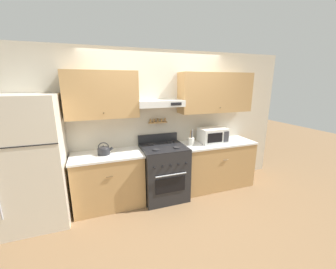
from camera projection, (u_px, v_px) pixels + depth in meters
ground_plane at (169, 203)px, 3.50m from camera, size 16.00×16.00×0.00m
wall_back at (162, 113)px, 3.69m from camera, size 5.20×0.46×2.55m
counter_left at (109, 180)px, 3.37m from camera, size 1.12×0.63×0.89m
counter_right at (215, 164)px, 4.04m from camera, size 1.44×0.63×0.89m
stove_range at (164, 171)px, 3.62m from camera, size 0.74×0.73×1.08m
refrigerator at (33, 162)px, 2.86m from camera, size 0.82×0.76×1.85m
tea_kettle at (104, 150)px, 3.24m from camera, size 0.24×0.19×0.20m
microwave at (213, 135)px, 3.89m from camera, size 0.50×0.36×0.27m
utensil_crock at (191, 141)px, 3.74m from camera, size 0.11×0.11×0.29m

